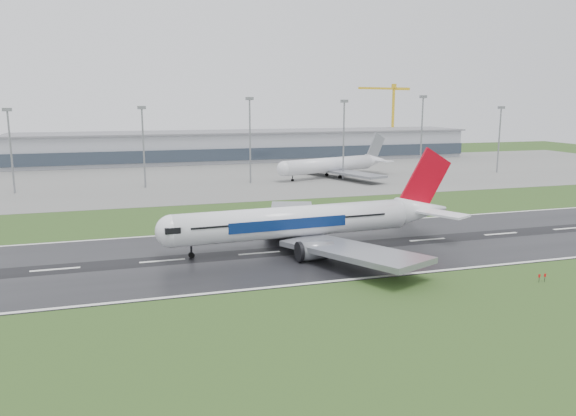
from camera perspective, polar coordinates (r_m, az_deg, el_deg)
name	(u,v)px	position (r m, az deg, el deg)	size (l,w,h in m)	color
ground	(427,240)	(132.23, 14.14, -3.21)	(520.00, 520.00, 0.00)	#274419
runway	(427,240)	(132.22, 14.14, -3.19)	(400.00, 45.00, 0.10)	black
apron	(280,173)	(246.06, -0.87, 3.57)	(400.00, 130.00, 0.08)	slate
terminal	(249,146)	(303.15, -4.00, 6.35)	(240.00, 36.00, 15.00)	#93959E
main_airliner	(314,202)	(120.27, 2.69, 0.66)	(67.94, 64.71, 20.06)	white
parked_airliner	(333,157)	(233.13, 4.62, 5.26)	(58.57, 54.53, 17.17)	silver
tower_crane	(393,119)	(348.84, 10.73, 9.01)	(42.35, 2.31, 42.00)	gold
floodmast_0	(11,153)	(213.59, -26.59, 5.09)	(0.64, 0.64, 28.15)	gray
floodmast_1	(144,149)	(210.60, -14.62, 5.89)	(0.64, 0.64, 28.68)	gray
floodmast_2	(250,142)	(215.68, -3.92, 6.76)	(0.64, 0.64, 31.92)	gray
floodmast_3	(344,141)	(227.50, 5.74, 6.83)	(0.64, 0.64, 30.97)	gray
floodmast_4	(421,138)	(243.18, 13.55, 7.06)	(0.64, 0.64, 32.78)	gray
floodmast_5	(499,141)	(265.00, 20.87, 6.45)	(0.64, 0.64, 28.21)	gray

